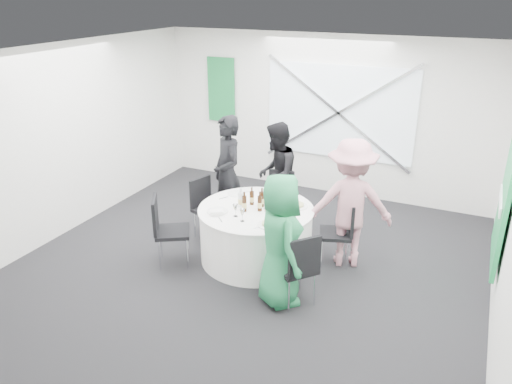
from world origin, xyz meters
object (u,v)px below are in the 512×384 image
at_px(chair_back_left, 206,203).
at_px(banquet_table, 256,234).
at_px(chair_back_right, 342,228).
at_px(person_man_back, 276,174).
at_px(chair_front_right, 299,264).
at_px(green_water_bottle, 273,199).
at_px(person_woman_pink, 350,204).
at_px(person_woman_green, 280,240).
at_px(clear_water_bottle, 241,200).
at_px(chair_front_left, 165,226).
at_px(person_man_back_left, 228,174).
at_px(chair_back, 279,196).

bearing_deg(chair_back_left, banquet_table, -90.00).
bearing_deg(chair_back_left, chair_back_right, -70.45).
bearing_deg(banquet_table, person_man_back, 99.67).
bearing_deg(chair_front_right, green_water_bottle, -100.54).
bearing_deg(chair_back_left, chair_front_right, -102.09).
bearing_deg(person_woman_pink, person_woman_green, 47.73).
bearing_deg(clear_water_bottle, banquet_table, 10.22).
xyz_separation_m(chair_back_left, chair_front_right, (1.89, -1.11, 0.03)).
distance_m(chair_back_right, chair_front_right, 1.17).
relative_size(chair_front_right, green_water_bottle, 2.96).
relative_size(banquet_table, chair_front_right, 1.65).
relative_size(chair_front_left, person_woman_green, 0.60).
relative_size(person_man_back_left, person_man_back, 1.10).
bearing_deg(chair_front_right, chair_back_left, -79.72).
relative_size(banquet_table, chair_back_left, 1.73).
bearing_deg(person_man_back, chair_back_left, -51.55).
distance_m(chair_back, person_woman_green, 1.97).
bearing_deg(person_man_back_left, chair_back_right, 31.33).
height_order(chair_back, person_woman_green, person_woman_green).
height_order(chair_back_right, green_water_bottle, green_water_bottle).
distance_m(chair_front_right, green_water_bottle, 1.20).
relative_size(chair_back, chair_back_left, 1.01).
distance_m(person_man_back_left, person_woman_pink, 1.97).
bearing_deg(chair_back_left, chair_front_left, -165.38).
distance_m(banquet_table, chair_back, 1.03).
relative_size(banquet_table, person_man_back_left, 0.87).
xyz_separation_m(chair_back_right, clear_water_bottle, (-1.30, -0.40, 0.33)).
height_order(chair_front_right, clear_water_bottle, clear_water_bottle).
distance_m(person_woman_pink, green_water_bottle, 1.02).
height_order(chair_back, chair_front_right, chair_front_right).
distance_m(chair_front_left, person_woman_pink, 2.46).
distance_m(chair_back_left, person_man_back_left, 0.55).
bearing_deg(chair_front_right, person_man_back, -109.80).
bearing_deg(chair_front_right, clear_water_bottle, -83.08).
xyz_separation_m(chair_back_right, person_man_back_left, (-1.89, 0.32, 0.36)).
height_order(chair_front_left, clear_water_bottle, clear_water_bottle).
bearing_deg(person_man_back_left, person_man_back, 81.01).
height_order(chair_back, clear_water_bottle, clear_water_bottle).
xyz_separation_m(chair_back, person_woman_pink, (1.25, -0.59, 0.35)).
bearing_deg(chair_front_right, chair_back_right, -148.45).
bearing_deg(green_water_bottle, clear_water_bottle, -158.99).
xyz_separation_m(person_woman_pink, person_woman_green, (-0.49, -1.21, -0.07)).
xyz_separation_m(person_man_back_left, person_woman_green, (1.46, -1.47, -0.09)).
bearing_deg(person_woman_pink, chair_front_left, 5.63).
bearing_deg(person_woman_pink, banquet_table, -0.00).
relative_size(person_man_back_left, person_woman_green, 1.11).
height_order(chair_front_left, green_water_bottle, green_water_bottle).
bearing_deg(green_water_bottle, banquet_table, -148.84).
distance_m(chair_back, clear_water_bottle, 1.11).
height_order(person_man_back, clear_water_bottle, person_man_back).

